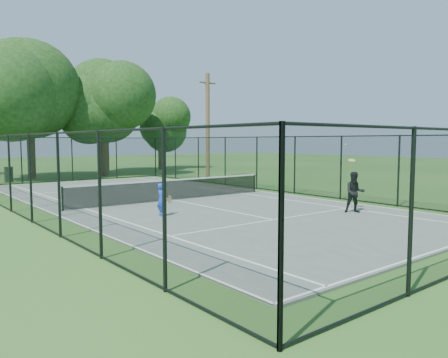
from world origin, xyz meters
TOP-DOWN VIEW (x-y plane):
  - ground at (0.00, 0.00)m, footprint 120.00×120.00m
  - tennis_court at (0.00, 0.00)m, footprint 11.00×24.00m
  - tennis_net at (0.00, 0.00)m, footprint 10.08×0.08m
  - fence at (0.00, 0.00)m, footprint 13.10×26.10m
  - tree_near_left at (-1.60, 16.92)m, footprint 7.44×7.44m
  - tree_near_mid at (3.47, 15.67)m, footprint 6.24×6.24m
  - tree_near_right at (5.14, 19.23)m, footprint 6.41×6.41m
  - tree_far_right at (11.42, 20.53)m, footprint 4.70×4.70m
  - trash_bin_right at (-3.67, 14.68)m, footprint 0.58×0.58m
  - utility_pole at (8.60, 9.00)m, footprint 1.40×0.30m
  - player_blue at (-2.58, -3.31)m, footprint 0.77×0.48m
  - player_black at (3.48, -7.21)m, footprint 0.94×1.19m

SIDE VIEW (x-z plane):
  - ground at x=0.00m, z-range 0.00..0.00m
  - tennis_court at x=0.00m, z-range 0.00..0.06m
  - trash_bin_right at x=-3.67m, z-range 0.01..1.04m
  - tennis_net at x=0.00m, z-range 0.10..1.05m
  - player_blue at x=-2.58m, z-range 0.06..1.24m
  - player_black at x=3.48m, z-range -0.46..2.12m
  - fence at x=0.00m, z-range 0.00..3.00m
  - tree_far_right at x=11.42m, z-range 0.74..6.95m
  - utility_pole at x=8.60m, z-range 0.06..7.69m
  - tree_near_mid at x=3.47m, z-range 0.95..9.10m
  - tree_near_right at x=5.14m, z-range 1.20..10.05m
  - tree_near_left at x=-1.60m, z-range 1.12..10.82m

